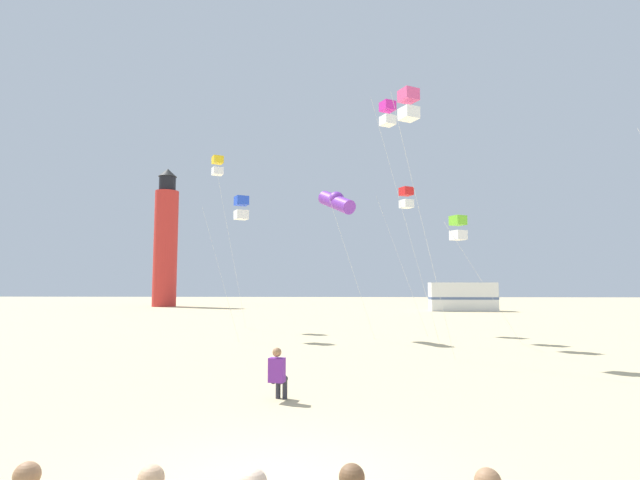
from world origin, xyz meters
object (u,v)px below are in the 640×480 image
(lighthouse_distant, at_px, (166,241))
(rv_van_white, at_px, (463,297))
(kite_box_gold, at_px, (218,166))
(kite_box_blue, at_px, (241,208))
(kite_box_magenta, at_px, (388,114))
(kite_box_rainbow, at_px, (409,105))
(kite_tube_violet, at_px, (336,201))
(kite_box_lime, at_px, (458,228))
(kite_flyer_standing, at_px, (278,373))
(kite_box_scarlet, at_px, (406,198))

(lighthouse_distant, bearing_deg, rv_van_white, -14.38)
(kite_box_gold, bearing_deg, kite_box_blue, -63.19)
(kite_box_magenta, xyz_separation_m, lighthouse_distant, (-23.78, 35.11, -2.79))
(kite_box_rainbow, relative_size, rv_van_white, 1.51)
(kite_tube_violet, height_order, kite_box_lime, kite_tube_violet)
(kite_box_gold, height_order, kite_box_magenta, kite_box_magenta)
(kite_box_blue, bearing_deg, kite_flyer_standing, -74.03)
(kite_box_rainbow, relative_size, lighthouse_distant, 0.58)
(kite_box_lime, bearing_deg, kite_flyer_standing, -119.16)
(kite_box_lime, relative_size, kite_box_magenta, 0.51)
(kite_box_lime, distance_m, kite_box_magenta, 6.34)
(kite_box_blue, bearing_deg, kite_tube_violet, 2.85)
(kite_box_scarlet, relative_size, kite_box_blue, 1.15)
(kite_box_lime, xyz_separation_m, lighthouse_distant, (-27.02, 34.78, 2.65))
(kite_flyer_standing, bearing_deg, kite_box_magenta, -96.14)
(kite_flyer_standing, xyz_separation_m, kite_tube_violet, (1.06, 12.80, 6.00))
(kite_box_magenta, height_order, rv_van_white, kite_box_magenta)
(kite_tube_violet, xyz_separation_m, kite_box_lime, (5.71, -0.66, -1.43))
(kite_box_magenta, bearing_deg, kite_box_blue, 173.89)
(kite_flyer_standing, height_order, lighthouse_distant, lighthouse_distant)
(kite_tube_violet, bearing_deg, kite_box_blue, -177.15)
(kite_box_gold, bearing_deg, kite_box_magenta, -31.32)
(kite_flyer_standing, xyz_separation_m, kite_box_blue, (-3.60, 12.57, 5.68))
(kite_box_magenta, bearing_deg, kite_box_lime, 5.90)
(rv_van_white, bearing_deg, kite_box_magenta, -108.86)
(kite_flyer_standing, height_order, kite_box_scarlet, kite_box_scarlet)
(kite_box_lime, bearing_deg, kite_tube_violet, 173.40)
(lighthouse_distant, bearing_deg, kite_box_rainbow, -58.96)
(kite_box_scarlet, bearing_deg, kite_tube_violet, -141.17)
(kite_box_rainbow, xyz_separation_m, kite_box_blue, (-7.46, 5.72, -2.89))
(kite_tube_violet, height_order, lighthouse_distant, lighthouse_distant)
(kite_tube_violet, bearing_deg, lighthouse_distant, 121.99)
(kite_tube_violet, bearing_deg, kite_flyer_standing, -94.75)
(kite_box_scarlet, distance_m, rv_van_white, 24.69)
(kite_box_magenta, height_order, kite_box_blue, kite_box_magenta)
(kite_tube_violet, height_order, kite_box_blue, kite_tube_violet)
(kite_box_magenta, bearing_deg, kite_tube_violet, 158.04)
(kite_tube_violet, relative_size, kite_box_scarlet, 0.93)
(kite_box_rainbow, bearing_deg, kite_tube_violet, 115.18)
(kite_box_blue, relative_size, rv_van_white, 1.06)
(kite_box_rainbow, distance_m, lighthouse_distant, 46.78)
(kite_tube_violet, distance_m, kite_box_gold, 9.31)
(kite_box_magenta, bearing_deg, lighthouse_distant, 124.11)
(kite_box_lime, height_order, kite_box_magenta, kite_box_magenta)
(kite_box_rainbow, height_order, kite_box_blue, kite_box_rainbow)
(kite_tube_violet, bearing_deg, kite_box_scarlet, 38.83)
(kite_box_scarlet, distance_m, lighthouse_distant, 39.95)
(kite_box_gold, bearing_deg, kite_box_lime, -23.30)
(kite_tube_violet, xyz_separation_m, kite_box_scarlet, (3.79, 3.05, 0.70))
(kite_box_magenta, distance_m, rv_van_white, 29.70)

